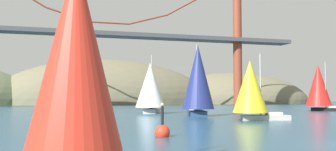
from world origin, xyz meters
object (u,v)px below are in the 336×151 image
Objects in this scene: sailboat_navy_sail at (198,80)px; channel_buoy at (162,131)px; sailboat_white_mainsail at (150,87)px; sailboat_yellow_sail at (251,88)px; sailboat_scarlet_sail at (74,64)px; sailboat_red_spinnaker at (319,86)px.

channel_buoy is at bearing -116.28° from sailboat_navy_sail.
sailboat_yellow_sail is at bearing -72.75° from sailboat_white_mainsail.
sailboat_scarlet_sail is 0.76× the size of sailboat_navy_sail.
sailboat_white_mainsail is at bearing 112.69° from sailboat_navy_sail.
sailboat_navy_sail is (20.42, 40.22, 1.42)m from sailboat_scarlet_sail.
channel_buoy is at bearing -135.16° from sailboat_yellow_sail.
sailboat_navy_sail is 34.71m from sailboat_red_spinnaker.
sailboat_white_mainsail is (15.96, 50.89, 0.55)m from sailboat_scarlet_sail.
sailboat_scarlet_sail reaches higher than sailboat_yellow_sail.
sailboat_navy_sail is 11.59m from sailboat_white_mainsail.
sailboat_navy_sail is at bearing 63.08° from sailboat_scarlet_sail.
sailboat_yellow_sail is 11.79m from sailboat_navy_sail.
sailboat_red_spinnaker reaches higher than channel_buoy.
channel_buoy is at bearing -103.33° from sailboat_white_mainsail.
sailboat_yellow_sail reaches higher than channel_buoy.
sailboat_red_spinnaker is at bearing 23.28° from sailboat_navy_sail.
sailboat_red_spinnaker is 3.76× the size of channel_buoy.
channel_buoy is at bearing 61.79° from sailboat_scarlet_sail.
sailboat_yellow_sail is 3.07× the size of channel_buoy.
sailboat_yellow_sail is 38.77m from sailboat_red_spinnaker.
sailboat_yellow_sail is 0.80× the size of sailboat_white_mainsail.
sailboat_red_spinnaker is at bearing 45.88° from sailboat_scarlet_sail.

